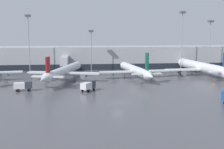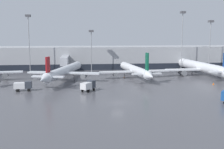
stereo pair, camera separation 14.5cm
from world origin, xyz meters
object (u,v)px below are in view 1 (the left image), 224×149
object	(u,v)px
service_truck_2	(88,85)
parked_jet_1	(202,68)
apron_light_mast_4	(210,31)
parked_jet_2	(64,71)
parked_jet_4	(135,70)
apron_light_mast_3	(182,25)
traffic_cone_1	(124,77)
apron_light_mast_1	(91,38)
traffic_cone_0	(213,84)
apron_light_mast_2	(28,28)
service_truck_3	(23,85)

from	to	relation	value
service_truck_2	parked_jet_1	bearing A→B (deg)	-19.29
apron_light_mast_4	parked_jet_2	bearing A→B (deg)	-160.01
parked_jet_4	apron_light_mast_3	world-z (taller)	apron_light_mast_3
traffic_cone_1	apron_light_mast_1	bearing A→B (deg)	123.35
traffic_cone_0	apron_light_mast_2	xyz separation A→B (m)	(-55.71, 30.73, 16.02)
parked_jet_4	apron_light_mast_2	size ratio (longest dim) A/B	1.57
apron_light_mast_1	apron_light_mast_4	xyz separation A→B (m)	(46.39, 0.54, 2.64)
parked_jet_2	parked_jet_4	world-z (taller)	parked_jet_4
apron_light_mast_2	parked_jet_2	bearing A→B (deg)	-56.08
service_truck_3	traffic_cone_1	distance (m)	33.95
apron_light_mast_2	parked_jet_1	bearing A→B (deg)	-11.73
service_truck_2	apron_light_mast_1	xyz separation A→B (m)	(2.27, 35.95, 11.10)
service_truck_3	apron_light_mast_4	world-z (taller)	apron_light_mast_4
service_truck_3	traffic_cone_0	size ratio (longest dim) A/B	7.50
parked_jet_4	service_truck_2	world-z (taller)	parked_jet_4
traffic_cone_0	apron_light_mast_2	distance (m)	65.61
service_truck_2	traffic_cone_1	distance (m)	24.09
parked_jet_1	traffic_cone_1	world-z (taller)	parked_jet_1
parked_jet_4	apron_light_mast_1	xyz separation A→B (m)	(-13.42, 16.00, 9.98)
traffic_cone_1	apron_light_mast_4	xyz separation A→B (m)	(36.32, 15.82, 14.88)
parked_jet_4	apron_light_mast_4	distance (m)	38.98
parked_jet_1	apron_light_mast_2	bearing A→B (deg)	74.86
apron_light_mast_4	apron_light_mast_2	bearing A→B (deg)	-179.76
parked_jet_4	traffic_cone_0	size ratio (longest dim) A/B	56.06
parked_jet_1	apron_light_mast_4	size ratio (longest dim) A/B	2.10
parked_jet_1	parked_jet_2	world-z (taller)	parked_jet_1
apron_light_mast_1	apron_light_mast_4	bearing A→B (deg)	0.66
service_truck_2	traffic_cone_1	bearing A→B (deg)	9.50
apron_light_mast_1	apron_light_mast_3	size ratio (longest dim) A/B	0.69
parked_jet_2	apron_light_mast_4	xyz separation A→B (m)	(55.53, 20.20, 12.21)
service_truck_2	service_truck_3	bearing A→B (deg)	122.51
parked_jet_4	traffic_cone_1	world-z (taller)	parked_jet_4
parked_jet_4	parked_jet_2	bearing A→B (deg)	92.98
traffic_cone_0	traffic_cone_1	world-z (taller)	traffic_cone_1
apron_light_mast_1	apron_light_mast_3	world-z (taller)	apron_light_mast_3
parked_jet_4	apron_light_mast_1	distance (m)	23.15
parked_jet_1	traffic_cone_0	xyz separation A→B (m)	(-4.86, -18.16, -2.36)
traffic_cone_1	traffic_cone_0	bearing A→B (deg)	-33.34
service_truck_2	traffic_cone_0	bearing A→B (deg)	-40.91
parked_jet_1	apron_light_mast_2	xyz separation A→B (m)	(-60.57, 12.57, 13.66)
parked_jet_2	apron_light_mast_2	world-z (taller)	apron_light_mast_2
parked_jet_1	service_truck_2	size ratio (longest dim) A/B	9.77
parked_jet_4	apron_light_mast_4	xyz separation A→B (m)	(32.97, 16.54, 12.62)
parked_jet_4	service_truck_3	size ratio (longest dim) A/B	7.47
service_truck_2	service_truck_3	size ratio (longest dim) A/B	0.95
apron_light_mast_1	apron_light_mast_3	bearing A→B (deg)	0.40
apron_light_mast_3	apron_light_mast_4	xyz separation A→B (m)	(11.46, 0.29, -2.21)
traffic_cone_1	apron_light_mast_2	xyz separation A→B (m)	(-32.60, 15.53, 15.96)
apron_light_mast_3	traffic_cone_0	bearing A→B (deg)	-93.26
traffic_cone_1	apron_light_mast_3	world-z (taller)	apron_light_mast_3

